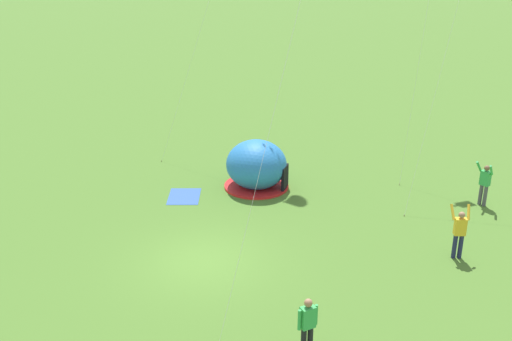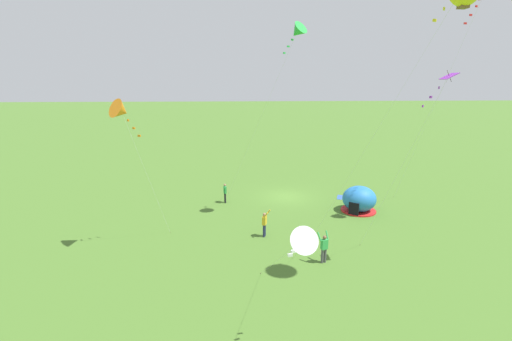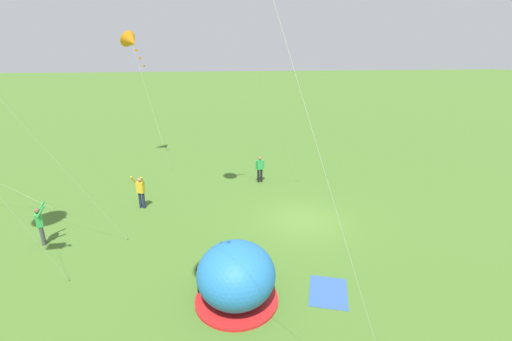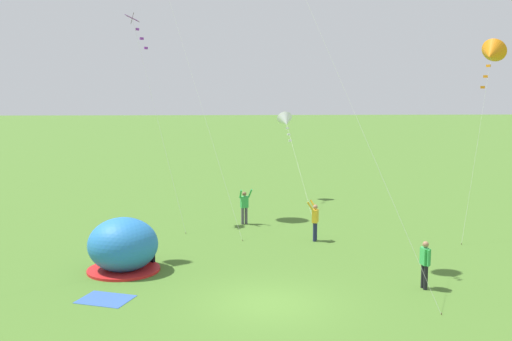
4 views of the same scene
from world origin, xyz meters
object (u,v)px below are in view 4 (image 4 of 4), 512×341
object	(u,v)px
popup_tent	(123,246)
person_arms_raised	(244,205)
person_center_field	(425,262)
kite_orange	(492,54)
kite_white	(286,121)
person_near_tent	(315,220)
kite_purple	(136,28)

from	to	relation	value
popup_tent	person_arms_raised	xyz separation A→B (m)	(4.93, 7.95, 0.00)
popup_tent	person_arms_raised	size ratio (longest dim) A/B	1.49
popup_tent	person_arms_raised	distance (m)	9.35
person_center_field	kite_orange	world-z (taller)	kite_orange
popup_tent	kite_white	size ratio (longest dim) A/B	0.41
person_near_tent	kite_purple	bearing A→B (deg)	153.99
person_center_field	person_arms_raised	bearing A→B (deg)	119.73
person_center_field	kite_purple	world-z (taller)	kite_purple
person_center_field	kite_white	bearing A→B (deg)	100.20
kite_orange	popup_tent	bearing A→B (deg)	-162.00
person_near_tent	kite_orange	distance (m)	11.49
popup_tent	person_arms_raised	world-z (taller)	popup_tent
person_center_field	kite_white	world-z (taller)	kite_white
person_near_tent	kite_white	distance (m)	11.62
popup_tent	kite_orange	xyz separation A→B (m)	(16.57, 5.38, 7.69)
popup_tent	kite_white	xyz separation A→B (m)	(7.78, 15.18, 4.01)
popup_tent	kite_purple	world-z (taller)	kite_purple
person_arms_raised	person_near_tent	distance (m)	4.86
person_near_tent	person_center_field	distance (m)	7.50
person_near_tent	popup_tent	bearing A→B (deg)	-152.21
person_arms_raised	kite_white	distance (m)	8.74
kite_purple	kite_orange	bearing A→B (deg)	-10.29
popup_tent	person_arms_raised	bearing A→B (deg)	58.18
kite_orange	kite_purple	distance (m)	17.45
kite_white	person_arms_raised	bearing A→B (deg)	-111.48
kite_purple	person_arms_raised	bearing A→B (deg)	-5.66
person_arms_raised	kite_purple	world-z (taller)	kite_purple
person_center_field	kite_orange	size ratio (longest dim) A/B	0.18
popup_tent	kite_orange	distance (m)	19.05
popup_tent	kite_orange	world-z (taller)	kite_orange
person_arms_raised	kite_orange	distance (m)	14.18
kite_orange	kite_purple	size ratio (longest dim) A/B	0.86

